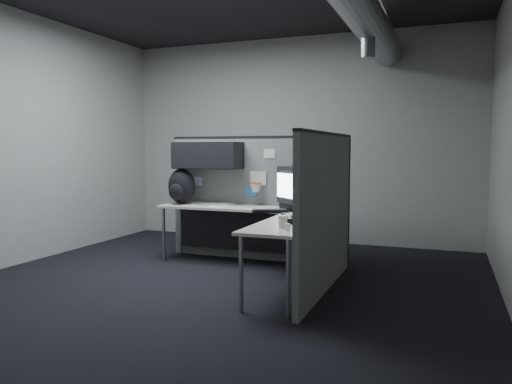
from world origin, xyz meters
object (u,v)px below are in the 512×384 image
at_px(desk, 257,220).
at_px(monitor, 303,188).
at_px(phone, 290,219).
at_px(backpack, 181,187).
at_px(keyboard, 270,211).

xyz_separation_m(desk, monitor, (0.51, 0.20, 0.39)).
relative_size(monitor, phone, 2.44).
distance_m(desk, phone, 1.07).
bearing_deg(phone, desk, 110.51).
distance_m(monitor, phone, 1.06).
relative_size(monitor, backpack, 1.37).
height_order(desk, monitor, monitor).
distance_m(desk, backpack, 1.28).
relative_size(desk, backpack, 4.92).
xyz_separation_m(desk, keyboard, (0.21, -0.12, 0.13)).
relative_size(keyboard, backpack, 0.92).
distance_m(keyboard, backpack, 1.48).
distance_m(desk, keyboard, 0.28).
distance_m(desk, monitor, 0.67).
bearing_deg(desk, backpack, 165.77).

